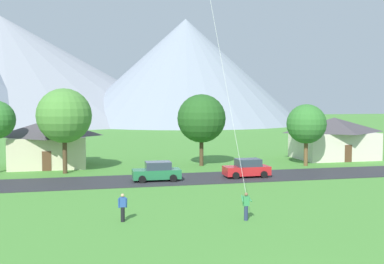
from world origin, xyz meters
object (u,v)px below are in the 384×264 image
house_left_center (49,142)px  parked_car_red_west_end (247,168)px  tree_center (306,124)px  tree_near_left (201,119)px  house_leftmost (334,137)px  watcher_person (123,207)px  tree_left_of_center (64,116)px  parked_car_green_mid_west (157,172)px

house_left_center → parked_car_red_west_end: house_left_center is taller
tree_center → tree_near_left: bearing=167.0°
house_leftmost → watcher_person: 36.40m
tree_left_of_center → parked_car_red_west_end: tree_left_of_center is taller
tree_center → parked_car_green_mid_west: 18.71m
house_leftmost → tree_near_left: size_ratio=1.25×
house_left_center → tree_center: tree_center is taller
house_leftmost → tree_center: size_ratio=1.45×
house_left_center → house_leftmost: bearing=-2.1°
house_leftmost → parked_car_red_west_end: size_ratio=2.31×
tree_center → house_leftmost: bearing=38.5°
tree_near_left → parked_car_green_mid_west: (-6.20, -8.63, -4.30)m
watcher_person → tree_near_left: bearing=64.7°
parked_car_green_mid_west → watcher_person: parked_car_green_mid_west is taller
parked_car_red_west_end → parked_car_green_mid_west: size_ratio=1.00×
house_left_center → parked_car_green_mid_west: (9.99, -12.19, -1.76)m
house_leftmost → house_left_center: size_ratio=1.17×
parked_car_red_west_end → house_leftmost: bearing=35.8°
tree_near_left → parked_car_green_mid_west: bearing=-125.7°
tree_center → parked_car_red_west_end: size_ratio=1.60×
house_leftmost → parked_car_red_west_end: bearing=-144.2°
house_leftmost → tree_center: bearing=-141.5°
house_leftmost → watcher_person: size_ratio=5.83×
house_leftmost → watcher_person: bearing=-139.0°
tree_center → watcher_person: 28.72m
tree_near_left → parked_car_red_west_end: size_ratio=1.85×
parked_car_red_west_end → parked_car_green_mid_west: same height
parked_car_red_west_end → tree_center: bearing=33.8°
parked_car_red_west_end → watcher_person: bearing=-133.6°
tree_center → watcher_person: bearing=-138.3°
watcher_person → parked_car_green_mid_west: bearing=72.9°
tree_left_of_center → watcher_person: (4.15, -19.36, -4.76)m
parked_car_green_mid_west → watcher_person: bearing=-107.1°
house_leftmost → tree_near_left: bearing=-172.3°
tree_left_of_center → parked_car_red_west_end: (16.51, -6.38, -4.78)m
tree_center → watcher_person: (-21.27, -18.94, -3.69)m
house_leftmost → parked_car_green_mid_west: size_ratio=2.31×
tree_left_of_center → house_leftmost: bearing=8.1°
parked_car_red_west_end → house_left_center: bearing=146.7°
house_leftmost → parked_car_red_west_end: (-15.09, -10.87, -1.74)m
tree_near_left → tree_center: tree_near_left is taller
house_left_center → watcher_person: size_ratio=4.97×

